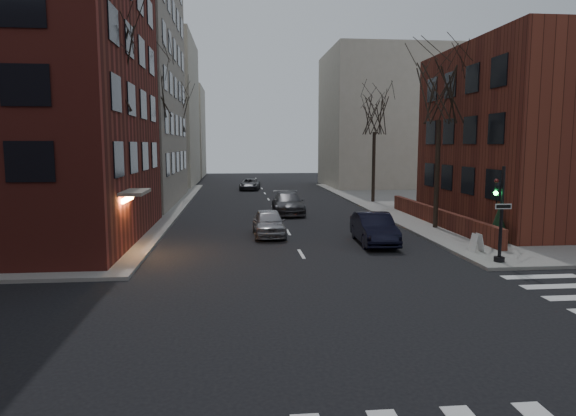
% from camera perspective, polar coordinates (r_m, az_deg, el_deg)
% --- Properties ---
extents(ground, '(160.00, 160.00, 0.00)m').
position_cam_1_polar(ground, '(12.54, 8.76, -16.69)').
color(ground, black).
rests_on(ground, ground).
extents(building_left_tan, '(18.00, 18.00, 28.00)m').
position_cam_1_polar(building_left_tan, '(48.07, -23.79, 17.23)').
color(building_left_tan, gray).
rests_on(building_left_tan, ground).
extents(building_right_brick, '(12.00, 14.00, 11.00)m').
position_cam_1_polar(building_right_brick, '(35.85, 27.31, 7.03)').
color(building_right_brick, maroon).
rests_on(building_right_brick, ground).
extents(low_wall_right, '(0.35, 16.00, 1.00)m').
position_cam_1_polar(low_wall_right, '(32.79, 16.22, -0.90)').
color(low_wall_right, maroon).
rests_on(low_wall_right, sidewalk_far_right).
extents(building_distant_la, '(14.00, 16.00, 18.00)m').
position_cam_1_polar(building_distant_la, '(67.30, -16.36, 10.16)').
color(building_distant_la, beige).
rests_on(building_distant_la, ground).
extents(building_distant_ra, '(14.00, 14.00, 16.00)m').
position_cam_1_polar(building_distant_ra, '(63.75, 10.72, 9.60)').
color(building_distant_ra, beige).
rests_on(building_distant_ra, ground).
extents(building_distant_lb, '(10.00, 12.00, 14.00)m').
position_cam_1_polar(building_distant_lb, '(83.72, -12.82, 8.23)').
color(building_distant_lb, beige).
rests_on(building_distant_lb, ground).
extents(traffic_signal, '(0.76, 0.44, 4.00)m').
position_cam_1_polar(traffic_signal, '(23.07, 22.47, -1.26)').
color(traffic_signal, black).
rests_on(traffic_signal, sidewalk_far_right).
extents(tree_left_a, '(4.18, 4.18, 10.26)m').
position_cam_1_polar(tree_left_a, '(25.99, -19.34, 14.27)').
color(tree_left_a, '#2D231C').
rests_on(tree_left_a, sidewalk_far_left).
extents(tree_left_b, '(4.40, 4.40, 10.80)m').
position_cam_1_polar(tree_left_b, '(37.75, -15.04, 12.72)').
color(tree_left_b, '#2D231C').
rests_on(tree_left_b, sidewalk_far_left).
extents(tree_left_c, '(3.96, 3.96, 9.72)m').
position_cam_1_polar(tree_left_c, '(51.52, -12.50, 10.23)').
color(tree_left_c, '#2D231C').
rests_on(tree_left_c, sidewalk_far_left).
extents(tree_right_a, '(3.96, 3.96, 9.72)m').
position_cam_1_polar(tree_right_a, '(31.53, 16.52, 12.23)').
color(tree_right_a, '#2D231C').
rests_on(tree_right_a, sidewalk_far_right).
extents(tree_right_b, '(3.74, 3.74, 9.18)m').
position_cam_1_polar(tree_right_b, '(44.75, 9.61, 10.23)').
color(tree_right_b, '#2D231C').
rests_on(tree_right_b, sidewalk_far_right).
extents(streetlamp_near, '(0.36, 0.36, 6.28)m').
position_cam_1_polar(streetlamp_near, '(33.52, -14.85, 5.46)').
color(streetlamp_near, black).
rests_on(streetlamp_near, sidewalk_far_left).
extents(streetlamp_far, '(0.36, 0.36, 6.28)m').
position_cam_1_polar(streetlamp_far, '(53.36, -11.50, 6.06)').
color(streetlamp_far, black).
rests_on(streetlamp_far, sidewalk_far_left).
extents(parked_sedan, '(1.88, 4.86, 1.58)m').
position_cam_1_polar(parked_sedan, '(26.48, 9.54, -2.26)').
color(parked_sedan, black).
rests_on(parked_sedan, ground).
extents(car_lane_silver, '(1.75, 4.30, 1.46)m').
position_cam_1_polar(car_lane_silver, '(28.46, -2.15, -1.64)').
color(car_lane_silver, gray).
rests_on(car_lane_silver, ground).
extents(car_lane_gray, '(2.26, 5.42, 1.56)m').
position_cam_1_polar(car_lane_gray, '(37.43, 0.01, 0.54)').
color(car_lane_gray, '#3C3C40').
rests_on(car_lane_gray, ground).
extents(car_lane_far, '(2.60, 4.73, 1.25)m').
position_cam_1_polar(car_lane_far, '(57.55, -4.25, 2.65)').
color(car_lane_far, '#424247').
rests_on(car_lane_far, ground).
extents(sandwich_board, '(0.42, 0.55, 0.84)m').
position_cam_1_polar(sandwich_board, '(25.14, 20.23, -3.60)').
color(sandwich_board, silver).
rests_on(sandwich_board, sidewalk_far_right).
extents(evergreen_shrub, '(1.44, 1.44, 1.84)m').
position_cam_1_polar(evergreen_shrub, '(27.84, 22.35, -1.66)').
color(evergreen_shrub, black).
rests_on(evergreen_shrub, sidewalk_far_right).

